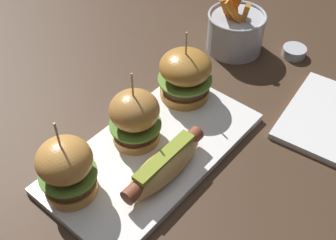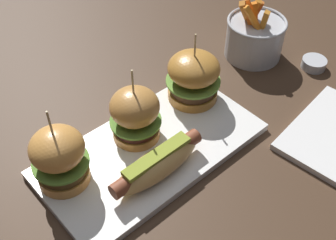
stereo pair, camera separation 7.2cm
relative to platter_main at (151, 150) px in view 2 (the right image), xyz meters
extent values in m
plane|color=#422D1E|center=(0.00, 0.00, -0.01)|extent=(3.00, 3.00, 0.00)
cube|color=white|center=(0.00, 0.00, 0.00)|extent=(0.38, 0.20, 0.01)
ellipsoid|color=tan|center=(-0.03, -0.05, 0.03)|extent=(0.16, 0.05, 0.04)
cylinder|color=brown|center=(-0.03, -0.05, 0.03)|extent=(0.17, 0.03, 0.03)
cube|color=olive|center=(-0.03, -0.05, 0.05)|extent=(0.12, 0.02, 0.01)
cylinder|color=#D38F43|center=(-0.14, 0.04, 0.02)|extent=(0.08, 0.08, 0.02)
cylinder|color=#50391B|center=(-0.14, 0.04, 0.04)|extent=(0.08, 0.08, 0.02)
cylinder|color=#609338|center=(-0.14, 0.04, 0.05)|extent=(0.09, 0.09, 0.00)
ellipsoid|color=#D38F43|center=(-0.14, 0.04, 0.08)|extent=(0.08, 0.08, 0.06)
cylinder|color=tan|center=(-0.14, 0.04, 0.12)|extent=(0.00, 0.00, 0.06)
cylinder|color=#BF823F|center=(0.00, 0.04, 0.02)|extent=(0.08, 0.08, 0.02)
cylinder|color=#441F1B|center=(0.00, 0.04, 0.03)|extent=(0.08, 0.08, 0.02)
cylinder|color=#609338|center=(0.00, 0.04, 0.04)|extent=(0.09, 0.09, 0.00)
ellipsoid|color=#BF823F|center=(0.00, 0.04, 0.07)|extent=(0.08, 0.08, 0.06)
cylinder|color=tan|center=(0.00, 0.04, 0.12)|extent=(0.00, 0.00, 0.06)
cylinder|color=#B57931|center=(0.14, 0.05, 0.02)|extent=(0.09, 0.09, 0.02)
cylinder|color=#4F321F|center=(0.14, 0.05, 0.03)|extent=(0.09, 0.09, 0.02)
cylinder|color=#6B9E3D|center=(0.14, 0.05, 0.05)|extent=(0.10, 0.10, 0.00)
ellipsoid|color=#B57931|center=(0.14, 0.05, 0.08)|extent=(0.10, 0.10, 0.05)
cylinder|color=tan|center=(0.14, 0.05, 0.12)|extent=(0.00, 0.00, 0.06)
cylinder|color=#B7BABF|center=(0.34, 0.07, 0.03)|extent=(0.12, 0.12, 0.08)
torus|color=#B7BABF|center=(0.34, 0.07, 0.07)|extent=(0.12, 0.12, 0.01)
cube|color=orange|center=(0.33, 0.06, 0.08)|extent=(0.04, 0.05, 0.08)
cube|color=#D16114|center=(0.34, 0.07, 0.08)|extent=(0.02, 0.02, 0.08)
cube|color=orange|center=(0.34, 0.09, 0.08)|extent=(0.03, 0.05, 0.08)
cube|color=orange|center=(0.34, 0.05, 0.08)|extent=(0.03, 0.03, 0.08)
cube|color=#CB6224|center=(0.35, 0.09, 0.08)|extent=(0.04, 0.03, 0.07)
cube|color=orange|center=(0.33, 0.08, 0.08)|extent=(0.03, 0.05, 0.08)
cube|color=orange|center=(0.34, 0.09, 0.08)|extent=(0.06, 0.02, 0.08)
cylinder|color=#B7BABF|center=(0.41, -0.05, 0.00)|extent=(0.05, 0.05, 0.02)
cylinder|color=tan|center=(0.41, -0.05, 0.01)|extent=(0.04, 0.04, 0.00)
camera|label=1|loc=(-0.35, -0.33, 0.56)|focal=46.07mm
camera|label=2|loc=(-0.30, -0.38, 0.56)|focal=46.07mm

